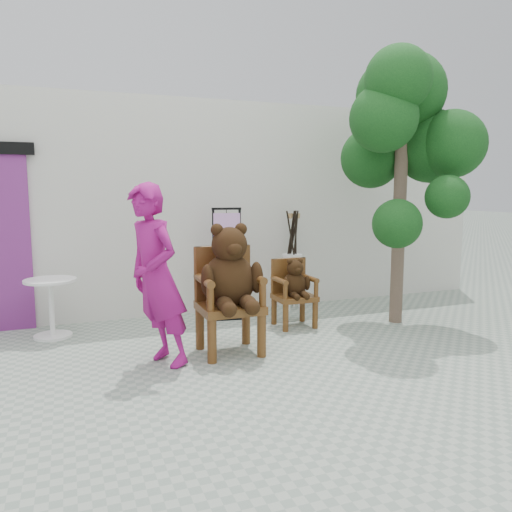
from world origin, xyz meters
The scene contains 9 objects.
ground_plane centered at (0.00, 0.00, 0.00)m, with size 60.00×60.00×0.00m, color gray.
back_wall centered at (0.00, 3.10, 1.50)m, with size 9.00×1.00×3.00m, color silver.
chair_big centered at (-0.38, 0.76, 0.79)m, with size 0.67×0.74×1.40m.
chair_small centered at (0.72, 1.48, 0.53)m, with size 0.49×0.48×0.89m.
person centered at (-1.17, 0.59, 0.91)m, with size 0.66×0.43×1.82m, color #99126E.
cafe_table centered at (-2.19, 2.05, 0.44)m, with size 0.60×0.60×0.70m.
display_stand centered at (0.05, 2.19, 0.58)m, with size 0.50×0.42×1.51m.
stool_bucket centered at (1.10, 2.35, 0.64)m, with size 0.32×0.32×1.45m.
tree centered at (2.14, 1.15, 2.57)m, with size 1.88×1.74×3.51m.
Camera 1 is at (-1.97, -4.24, 1.76)m, focal length 35.00 mm.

